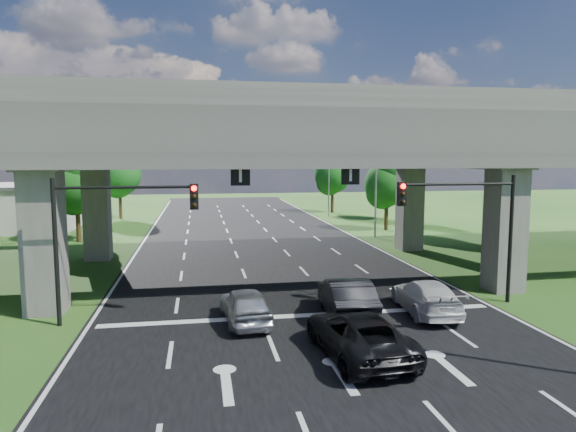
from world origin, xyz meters
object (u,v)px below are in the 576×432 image
object	(u,v)px
car_white	(426,297)
car_trailing	(358,334)
signal_left	(111,223)
streetlight_far	(372,169)
car_dark	(347,298)
car_silver	(245,305)
signal_right	(469,215)
streetlight_beyond	(326,166)

from	to	relation	value
car_white	car_trailing	bearing A→B (deg)	48.80
signal_left	streetlight_far	distance (m)	26.95
signal_left	car_dark	world-z (taller)	signal_left
car_silver	car_dark	xyz separation A→B (m)	(4.31, 0.00, 0.12)
signal_right	streetlight_beyond	world-z (taller)	streetlight_beyond
signal_left	car_silver	distance (m)	6.39
car_silver	signal_left	bearing A→B (deg)	-14.95
signal_left	car_trailing	bearing A→B (deg)	-30.50
signal_right	streetlight_beyond	xyz separation A→B (m)	(2.27, 36.06, 1.66)
car_white	car_silver	bearing A→B (deg)	4.99
car_dark	car_trailing	bearing A→B (deg)	84.03
streetlight_far	car_dark	xyz separation A→B (m)	(-8.30, -21.00, -4.97)
car_silver	car_trailing	xyz separation A→B (m)	(3.49, -4.24, 0.03)
signal_right	signal_left	distance (m)	15.65
streetlight_far	streetlight_beyond	world-z (taller)	same
car_dark	car_trailing	distance (m)	4.32
car_dark	signal_left	bearing A→B (deg)	-0.60
signal_left	car_silver	bearing A→B (deg)	-10.06
signal_left	streetlight_far	xyz separation A→B (m)	(17.92, 20.06, 1.66)
signal_right	streetlight_far	distance (m)	20.25
car_white	streetlight_beyond	bearing A→B (deg)	-92.25
signal_left	car_white	xyz separation A→B (m)	(13.22, -0.94, -3.44)
streetlight_beyond	car_trailing	bearing A→B (deg)	-102.47
signal_left	car_trailing	distance (m)	10.77
car_trailing	streetlight_far	bearing A→B (deg)	-114.35
streetlight_far	car_white	bearing A→B (deg)	-102.61
car_dark	streetlight_far	bearing A→B (deg)	-106.56
car_white	car_trailing	distance (m)	6.13
car_dark	car_white	bearing A→B (deg)	-175.00
streetlight_beyond	car_silver	size ratio (longest dim) A/B	2.34
streetlight_beyond	car_dark	xyz separation A→B (m)	(-8.30, -37.00, -4.97)
car_silver	car_white	distance (m)	7.91
car_white	car_dark	bearing A→B (deg)	4.99
streetlight_far	car_silver	world-z (taller)	streetlight_far
signal_left	car_white	distance (m)	13.70
streetlight_beyond	car_dark	bearing A→B (deg)	-102.64
signal_left	car_dark	size ratio (longest dim) A/B	1.17
streetlight_far	car_trailing	distance (m)	27.31
streetlight_beyond	car_dark	world-z (taller)	streetlight_beyond
signal_left	car_white	world-z (taller)	signal_left
car_white	signal_right	bearing A→B (deg)	-153.76
streetlight_beyond	car_trailing	distance (m)	42.54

